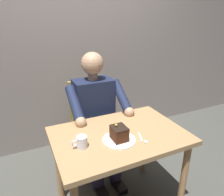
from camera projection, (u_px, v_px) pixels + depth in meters
The scene contains 8 objects.
cafe_rear_panel at pixel (70, 18), 2.26m from camera, with size 6.40×0.12×3.00m, color gray.
dining_table at pixel (119, 145), 1.57m from camera, with size 0.97×0.66×0.71m.
chair at pixel (91, 120), 2.14m from camera, with size 0.42×0.42×0.92m.
seated_person at pixel (97, 116), 1.94m from camera, with size 0.53×0.58×1.23m.
dessert_plate at pixel (119, 140), 1.44m from camera, with size 0.23×0.23×0.01m, color white.
cake_slice at pixel (119, 133), 1.42m from camera, with size 0.10×0.12×0.12m.
coffee_cup at pixel (82, 142), 1.36m from camera, with size 0.11×0.07×0.08m.
dessert_spoon at pixel (143, 139), 1.45m from camera, with size 0.05×0.14×0.01m.
Camera 1 is at (0.61, 1.18, 1.51)m, focal length 33.18 mm.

